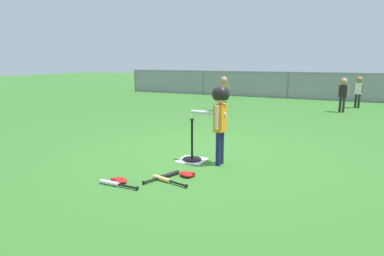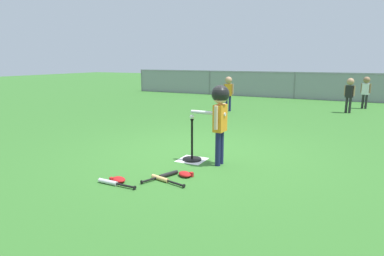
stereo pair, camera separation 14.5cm
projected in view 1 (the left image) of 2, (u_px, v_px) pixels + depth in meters
ground_plane at (201, 153)px, 5.92m from camera, size 60.00×60.00×0.00m
home_plate at (192, 160)px, 5.49m from camera, size 0.44×0.44×0.01m
batting_tee at (192, 154)px, 5.47m from camera, size 0.32×0.32×0.70m
baseball_on_tee at (192, 117)px, 5.34m from camera, size 0.07×0.07×0.07m
batter_child at (220, 109)px, 5.08m from camera, size 0.65×0.36×1.27m
fielder_near_right at (343, 90)px, 10.37m from camera, size 0.31×0.22×1.10m
fielder_deep_left at (224, 89)px, 10.62m from camera, size 0.33×0.22×1.12m
fielder_deep_center at (359, 88)px, 11.31m from camera, size 0.31×0.22×1.09m
spare_bat_silver at (113, 183)px, 4.36m from camera, size 0.61×0.06×0.06m
spare_bat_wood at (165, 180)px, 4.50m from camera, size 0.59×0.19×0.06m
spare_bat_black at (167, 176)px, 4.66m from camera, size 0.28×0.60×0.06m
glove_by_plate at (187, 174)px, 4.70m from camera, size 0.27×0.24×0.07m
glove_near_bats at (120, 180)px, 4.47m from camera, size 0.26×0.22×0.07m
outfield_fence at (288, 84)px, 14.22m from camera, size 16.06×0.06×1.15m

